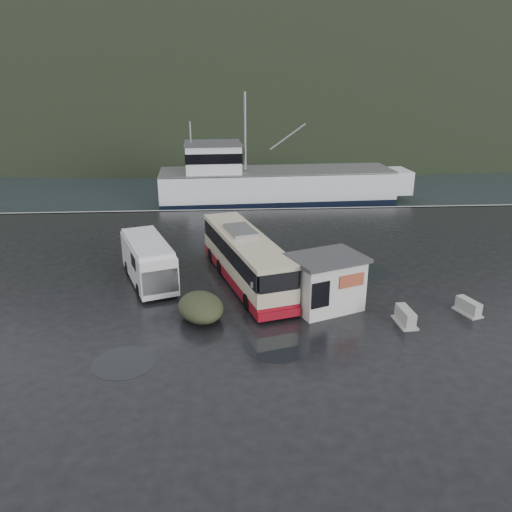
{
  "coord_description": "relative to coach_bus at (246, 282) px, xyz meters",
  "views": [
    {
      "loc": [
        -0.16,
        -23.89,
        11.57
      ],
      "look_at": [
        1.59,
        3.05,
        1.7
      ],
      "focal_mm": 35.0,
      "sensor_mm": 36.0,
      "label": 1
    }
  ],
  "objects": [
    {
      "name": "headland",
      "position": [
        9.01,
        246.72,
        0.0
      ],
      "size": [
        780.0,
        540.0,
        570.0
      ],
      "primitive_type": "ellipsoid",
      "color": "black",
      "rests_on": "ground"
    },
    {
      "name": "quay_edge",
      "position": [
        -0.99,
        16.72,
        0.0
      ],
      "size": [
        160.0,
        0.6,
        1.5
      ],
      "primitive_type": "cube",
      "color": "#999993",
      "rests_on": "ground"
    },
    {
      "name": "jersey_barrier_a",
      "position": [
        4.23,
        -3.28,
        0.0
      ],
      "size": [
        1.19,
        1.74,
        0.79
      ],
      "primitive_type": null,
      "rotation": [
        0.0,
        0.0,
        0.27
      ],
      "color": "#999993",
      "rests_on": "ground"
    },
    {
      "name": "waste_bin_right",
      "position": [
        4.38,
        -3.42,
        0.0
      ],
      "size": [
        1.2,
        1.2,
        1.34
      ],
      "primitive_type": null,
      "rotation": [
        0.0,
        0.0,
        -0.3
      ],
      "color": "#15782B",
      "rests_on": "ground"
    },
    {
      "name": "ticket_kiosk",
      "position": [
        4.01,
        -3.71,
        0.0
      ],
      "size": [
        4.45,
        3.95,
        2.88
      ],
      "primitive_type": null,
      "rotation": [
        0.0,
        0.0,
        0.37
      ],
      "color": "silver",
      "rests_on": "ground"
    },
    {
      "name": "harbor_water",
      "position": [
        -0.99,
        106.72,
        0.0
      ],
      "size": [
        300.0,
        180.0,
        0.02
      ],
      "primitive_type": "cube",
      "color": "black",
      "rests_on": "ground"
    },
    {
      "name": "dome_tent",
      "position": [
        -2.44,
        -4.5,
        0.0
      ],
      "size": [
        2.94,
        3.56,
        1.22
      ],
      "primitive_type": null,
      "rotation": [
        0.0,
        0.0,
        0.26
      ],
      "color": "#2E341F",
      "rests_on": "ground"
    },
    {
      "name": "jersey_barrier_c",
      "position": [
        11.21,
        -4.86,
        0.0
      ],
      "size": [
        1.17,
        1.66,
        0.75
      ],
      "primitive_type": null,
      "rotation": [
        0.0,
        0.0,
        0.31
      ],
      "color": "#999993",
      "rests_on": "ground"
    },
    {
      "name": "jersey_barrier_b",
      "position": [
        7.59,
        -5.77,
        0.0
      ],
      "size": [
        0.9,
        1.65,
        0.8
      ],
      "primitive_type": null,
      "rotation": [
        0.0,
        0.0,
        0.06
      ],
      "color": "#999993",
      "rests_on": "ground"
    },
    {
      "name": "waste_bin_left",
      "position": [
        1.95,
        -2.95,
        0.0
      ],
      "size": [
        1.06,
        1.06,
        1.28
      ],
      "primitive_type": null,
      "rotation": [
        0.0,
        0.0,
        -0.17
      ],
      "color": "#15782B",
      "rests_on": "ground"
    },
    {
      "name": "puddles",
      "position": [
        1.81,
        -4.28,
        0.01
      ],
      "size": [
        16.08,
        12.74,
        0.01
      ],
      "color": "black",
      "rests_on": "ground"
    },
    {
      "name": "fishing_trawler",
      "position": [
        4.42,
        24.73,
        0.0
      ],
      "size": [
        28.98,
        7.7,
        11.48
      ],
      "primitive_type": null,
      "rotation": [
        0.0,
        0.0,
        0.05
      ],
      "color": "silver",
      "rests_on": "ground"
    },
    {
      "name": "coach_bus",
      "position": [
        0.0,
        0.0,
        0.0
      ],
      "size": [
        5.56,
        11.2,
        3.06
      ],
      "primitive_type": null,
      "rotation": [
        0.0,
        0.0,
        0.27
      ],
      "color": "#BFB290",
      "rests_on": "ground"
    },
    {
      "name": "ground",
      "position": [
        -0.99,
        -3.28,
        0.0
      ],
      "size": [
        160.0,
        160.0,
        0.0
      ],
      "primitive_type": "plane",
      "color": "black",
      "rests_on": "ground"
    },
    {
      "name": "white_van",
      "position": [
        -5.66,
        0.38,
        0.0
      ],
      "size": [
        4.13,
        6.64,
        2.63
      ],
      "primitive_type": null,
      "rotation": [
        0.0,
        0.0,
        0.34
      ],
      "color": "silver",
      "rests_on": "ground"
    }
  ]
}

